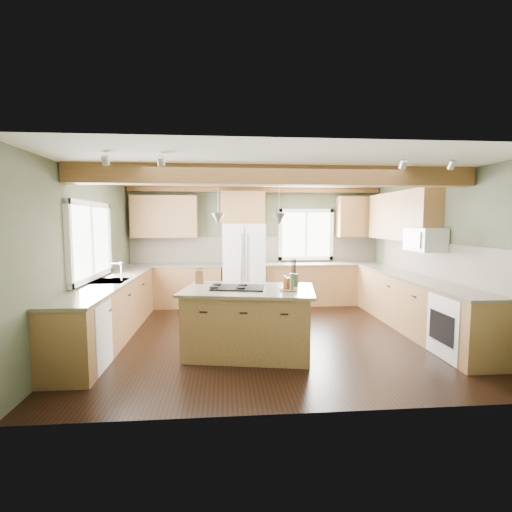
{
  "coord_description": "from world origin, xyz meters",
  "views": [
    {
      "loc": [
        -0.7,
        -5.87,
        1.85
      ],
      "look_at": [
        -0.18,
        0.3,
        1.27
      ],
      "focal_mm": 26.0,
      "sensor_mm": 36.0,
      "label": 1
    }
  ],
  "objects": [
    {
      "name": "floor",
      "position": [
        0.0,
        0.0,
        0.0
      ],
      "size": [
        5.6,
        5.6,
        0.0
      ],
      "primitive_type": "plane",
      "color": "black",
      "rests_on": "ground"
    },
    {
      "name": "ceiling",
      "position": [
        0.0,
        0.0,
        2.6
      ],
      "size": [
        5.6,
        5.6,
        0.0
      ],
      "primitive_type": "plane",
      "rotation": [
        3.14,
        0.0,
        0.0
      ],
      "color": "silver",
      "rests_on": "wall_back"
    },
    {
      "name": "wall_back",
      "position": [
        0.0,
        2.5,
        1.3
      ],
      "size": [
        5.6,
        0.0,
        5.6
      ],
      "primitive_type": "plane",
      "rotation": [
        1.57,
        0.0,
        0.0
      ],
      "color": "#424733",
      "rests_on": "ground"
    },
    {
      "name": "wall_left",
      "position": [
        -2.8,
        0.0,
        1.3
      ],
      "size": [
        0.0,
        5.0,
        5.0
      ],
      "primitive_type": "plane",
      "rotation": [
        1.57,
        0.0,
        1.57
      ],
      "color": "#424733",
      "rests_on": "ground"
    },
    {
      "name": "wall_right",
      "position": [
        2.8,
        0.0,
        1.3
      ],
      "size": [
        0.0,
        5.0,
        5.0
      ],
      "primitive_type": "plane",
      "rotation": [
        1.57,
        0.0,
        -1.57
      ],
      "color": "#424733",
      "rests_on": "ground"
    },
    {
      "name": "ceiling_beam",
      "position": [
        0.0,
        -0.8,
        2.47
      ],
      "size": [
        5.55,
        0.26,
        0.26
      ],
      "primitive_type": "cube",
      "color": "#583619",
      "rests_on": "ceiling"
    },
    {
      "name": "soffit_trim",
      "position": [
        0.0,
        2.4,
        2.54
      ],
      "size": [
        5.55,
        0.2,
        0.1
      ],
      "primitive_type": "cube",
      "color": "#583619",
      "rests_on": "ceiling"
    },
    {
      "name": "backsplash_back",
      "position": [
        0.0,
        2.48,
        1.21
      ],
      "size": [
        5.58,
        0.03,
        0.58
      ],
      "primitive_type": "cube",
      "color": "brown",
      "rests_on": "wall_back"
    },
    {
      "name": "backsplash_right",
      "position": [
        2.78,
        0.05,
        1.21
      ],
      "size": [
        0.03,
        3.7,
        0.58
      ],
      "primitive_type": "cube",
      "color": "brown",
      "rests_on": "wall_right"
    },
    {
      "name": "base_cab_back_left",
      "position": [
        -1.79,
        2.2,
        0.44
      ],
      "size": [
        2.02,
        0.6,
        0.88
      ],
      "primitive_type": "cube",
      "color": "brown",
      "rests_on": "floor"
    },
    {
      "name": "counter_back_left",
      "position": [
        -1.79,
        2.2,
        0.9
      ],
      "size": [
        2.06,
        0.64,
        0.04
      ],
      "primitive_type": "cube",
      "color": "brown",
      "rests_on": "base_cab_back_left"
    },
    {
      "name": "base_cab_back_right",
      "position": [
        1.49,
        2.2,
        0.44
      ],
      "size": [
        2.62,
        0.6,
        0.88
      ],
      "primitive_type": "cube",
      "color": "brown",
      "rests_on": "floor"
    },
    {
      "name": "counter_back_right",
      "position": [
        1.49,
        2.2,
        0.9
      ],
      "size": [
        2.66,
        0.64,
        0.04
      ],
      "primitive_type": "cube",
      "color": "brown",
      "rests_on": "base_cab_back_right"
    },
    {
      "name": "base_cab_left",
      "position": [
        -2.5,
        0.05,
        0.44
      ],
      "size": [
        0.6,
        3.7,
        0.88
      ],
      "primitive_type": "cube",
      "color": "brown",
      "rests_on": "floor"
    },
    {
      "name": "counter_left",
      "position": [
        -2.5,
        0.05,
        0.9
      ],
      "size": [
        0.64,
        3.74,
        0.04
      ],
      "primitive_type": "cube",
      "color": "brown",
      "rests_on": "base_cab_left"
    },
    {
      "name": "base_cab_right",
      "position": [
        2.5,
        0.05,
        0.44
      ],
      "size": [
        0.6,
        3.7,
        0.88
      ],
      "primitive_type": "cube",
      "color": "brown",
      "rests_on": "floor"
    },
    {
      "name": "counter_right",
      "position": [
        2.5,
        0.05,
        0.9
      ],
      "size": [
        0.64,
        3.74,
        0.04
      ],
      "primitive_type": "cube",
      "color": "brown",
      "rests_on": "base_cab_right"
    },
    {
      "name": "upper_cab_back_left",
      "position": [
        -1.99,
        2.33,
        1.95
      ],
      "size": [
        1.4,
        0.35,
        0.9
      ],
      "primitive_type": "cube",
      "color": "brown",
      "rests_on": "wall_back"
    },
    {
      "name": "upper_cab_over_fridge",
      "position": [
        -0.3,
        2.33,
        2.15
      ],
      "size": [
        0.96,
        0.35,
        0.7
      ],
      "primitive_type": "cube",
      "color": "brown",
      "rests_on": "wall_back"
    },
    {
      "name": "upper_cab_right",
      "position": [
        2.62,
        0.9,
        1.95
      ],
      "size": [
        0.35,
        2.2,
        0.9
      ],
      "primitive_type": "cube",
      "color": "brown",
      "rests_on": "wall_right"
    },
    {
      "name": "upper_cab_back_corner",
      "position": [
        2.3,
        2.33,
        1.95
      ],
      "size": [
        0.9,
        0.35,
        0.9
      ],
      "primitive_type": "cube",
      "color": "brown",
      "rests_on": "wall_back"
    },
    {
      "name": "window_left",
      "position": [
        -2.78,
        0.05,
        1.55
      ],
      "size": [
        0.04,
        1.6,
        1.05
      ],
      "primitive_type": "cube",
      "color": "white",
      "rests_on": "wall_left"
    },
    {
      "name": "window_back",
      "position": [
        1.15,
        2.48,
        1.55
      ],
      "size": [
        1.1,
        0.04,
        1.0
      ],
      "primitive_type": "cube",
      "color": "white",
      "rests_on": "wall_back"
    },
    {
      "name": "sink",
      "position": [
        -2.5,
        0.05,
        0.91
      ],
      "size": [
        0.5,
        0.65,
        0.03
      ],
      "primitive_type": "cube",
      "color": "#262628",
      "rests_on": "counter_left"
    },
    {
      "name": "faucet",
      "position": [
        -2.32,
        0.05,
        1.05
      ],
      "size": [
        0.02,
        0.02,
        0.28
      ],
      "primitive_type": "cylinder",
      "color": "#B2B2B7",
      "rests_on": "sink"
    },
    {
      "name": "dishwasher",
      "position": [
        -2.49,
        -1.25,
        0.43
      ],
      "size": [
        0.6,
        0.6,
        0.84
      ],
      "primitive_type": "cube",
      "color": "white",
      "rests_on": "floor"
    },
    {
      "name": "oven",
      "position": [
        2.49,
        -1.25,
        0.43
      ],
      "size": [
        0.6,
        0.72,
        0.84
      ],
      "primitive_type": "cube",
      "color": "white",
      "rests_on": "floor"
    },
    {
      "name": "microwave",
      "position": [
        2.58,
        -0.05,
        1.55
      ],
      "size": [
        0.4,
        0.7,
        0.38
      ],
      "primitive_type": "cube",
      "color": "white",
      "rests_on": "wall_right"
    },
    {
      "name": "pendant_left",
      "position": [
        -0.79,
        -0.72,
        1.88
      ],
      "size": [
        0.18,
        0.18,
        0.16
      ],
      "primitive_type": "cone",
      "rotation": [
        3.14,
        0.0,
        0.0
      ],
      "color": "#B2B2B7",
      "rests_on": "ceiling"
    },
    {
      "name": "pendant_right",
      "position": [
        0.04,
        -0.88,
        1.88
      ],
      "size": [
        0.18,
        0.18,
        0.16
      ],
      "primitive_type": "cone",
      "rotation": [
        3.14,
        0.0,
        0.0
      ],
      "color": "#B2B2B7",
      "rests_on": "ceiling"
    },
    {
      "name": "refrigerator",
      "position": [
        -0.3,
        2.12,
        0.9
      ],
      "size": [
        0.9,
        0.74,
        1.8
      ],
      "primitive_type": "cube",
      "color": "white",
      "rests_on": "floor"
    },
    {
      "name": "island",
      "position": [
        -0.37,
        -0.8,
        0.44
      ],
      "size": [
        1.84,
        1.32,
        0.88
      ],
      "primitive_type": "cube",
      "rotation": [
        0.0,
        0.0,
        -0.18
      ],
      "color": "brown",
      "rests_on": "floor"
    },
    {
      "name": "island_top",
      "position": [
        -0.37,
        -0.8,
        0.9
      ],
      "size": [
        1.97,
        1.45,
        0.04
      ],
      "primitive_type": "cube",
      "rotation": [
        0.0,
        0.0,
        -0.18
      ],
      "color": "brown",
      "rests_on": "island"
    },
    {
      "name": "cooktop",
      "position": [
        -0.51,
        -0.77,
        0.93
      ],
      "size": [
        0.8,
        0.61,
        0.02
      ],
      "primitive_type": "cube",
      "rotation": [
        0.0,
        0.0,
        -0.18
      ],
      "color": "black",
      "rests_on": "island_top"
    },
    {
      "name": "knife_block",
      "position": [
        -1.08,
        -0.33,
        1.02
      ],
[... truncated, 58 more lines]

